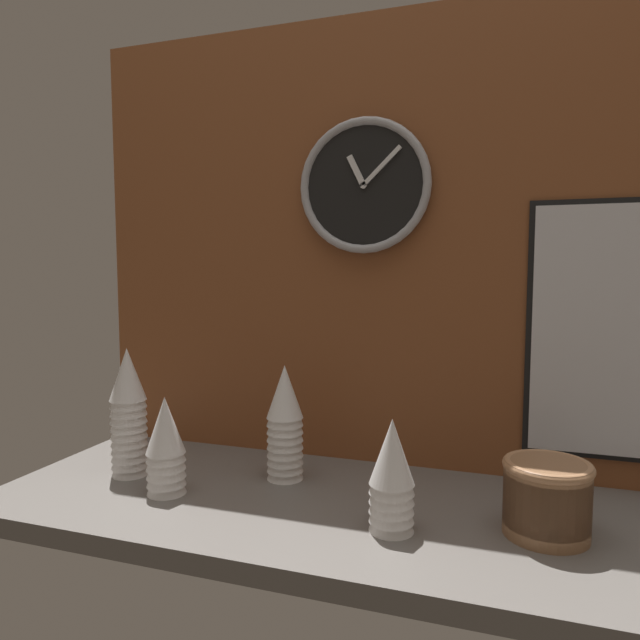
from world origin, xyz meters
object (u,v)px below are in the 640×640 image
Objects in this scene: cup_stack_far_left at (128,412)px; cup_stack_left at (166,445)px; wall_clock at (364,186)px; cup_stack_center_left at (285,422)px; cup_stack_center_right at (392,475)px; bowl_stack_right at (547,496)px.

cup_stack_left is (14.08, -6.71, -4.31)cm from cup_stack_far_left.
cup_stack_left is at bearing -137.59° from wall_clock.
cup_stack_center_right is (27.57, -17.60, -2.59)cm from cup_stack_center_left.
cup_stack_center_right is at bearing -7.91° from cup_stack_far_left.
cup_stack_left is 1.00× the size of cup_stack_center_right.
cup_stack_center_left is at bearing 147.45° from cup_stack_center_right.
wall_clock is at bearing 48.15° from cup_stack_center_left.
cup_stack_far_left is 0.93× the size of wall_clock.
cup_stack_center_right is (61.91, -8.60, -4.31)cm from cup_stack_far_left.
wall_clock is (34.08, 31.14, 55.57)cm from cup_stack_left.
wall_clock reaches higher than cup_stack_center_right.
cup_stack_center_left is 0.82× the size of wall_clock.
wall_clock is at bearing 42.41° from cup_stack_left.
bowl_stack_right is 75.62cm from wall_clock.
wall_clock is (13.82, 15.43, 52.98)cm from cup_stack_center_left.
cup_stack_center_left reaches higher than bowl_stack_right.
cup_stack_center_right is 27.18cm from bowl_stack_right.
cup_stack_center_right is (47.84, -1.89, 0.00)cm from cup_stack_left.
cup_stack_center_left reaches higher than cup_stack_left.
wall_clock is at bearing 26.90° from cup_stack_far_left.
bowl_stack_right is at bearing 3.94° from cup_stack_left.
cup_stack_center_right is at bearing -67.39° from wall_clock.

